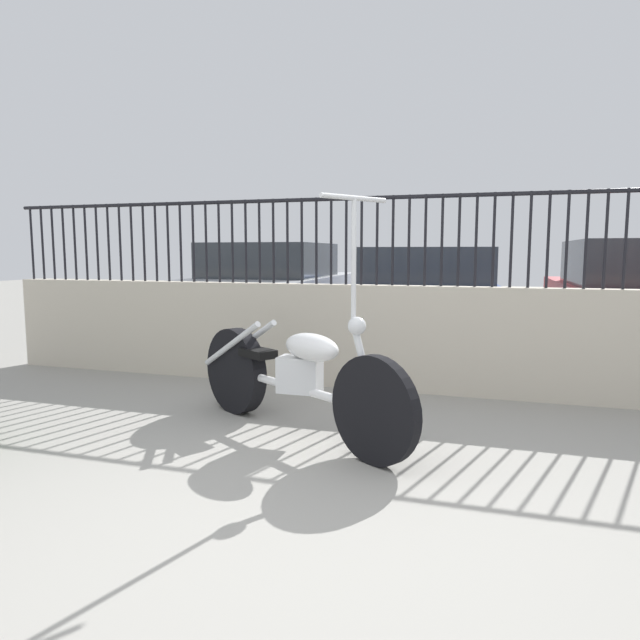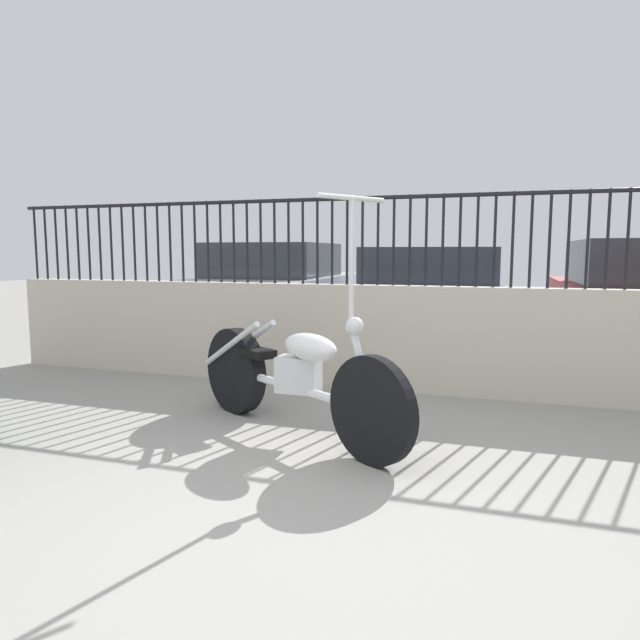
% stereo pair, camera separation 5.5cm
% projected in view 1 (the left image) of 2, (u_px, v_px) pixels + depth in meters
% --- Properties ---
extents(ground_plane, '(40.00, 40.00, 0.00)m').
position_uv_depth(ground_plane, '(285.00, 541.00, 2.46)').
color(ground_plane, gray).
extents(low_wall, '(8.23, 0.18, 0.95)m').
position_uv_depth(low_wall, '(399.00, 338.00, 5.10)').
color(low_wall, beige).
rests_on(low_wall, ground_plane).
extents(fence_railing, '(8.23, 0.04, 0.79)m').
position_uv_depth(fence_railing, '(401.00, 228.00, 4.99)').
color(fence_railing, black).
rests_on(fence_railing, low_wall).
extents(motorcycle_white, '(1.88, 1.21, 1.57)m').
position_uv_depth(motorcycle_white, '(286.00, 374.00, 3.93)').
color(motorcycle_white, black).
rests_on(motorcycle_white, ground_plane).
extents(car_silver, '(1.96, 4.01, 1.37)m').
position_uv_depth(car_silver, '(274.00, 288.00, 8.73)').
color(car_silver, black).
rests_on(car_silver, ground_plane).
extents(car_blue, '(2.22, 4.33, 1.30)m').
position_uv_depth(car_blue, '(425.00, 295.00, 7.69)').
color(car_blue, black).
rests_on(car_blue, ground_plane).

